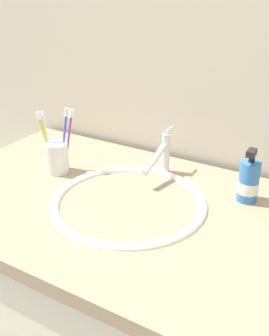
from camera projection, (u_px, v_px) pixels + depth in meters
name	position (u px, v px, depth m)	size (l,w,h in m)	color
tiled_wall_back	(180.00, 42.00, 1.19)	(2.26, 0.04, 2.40)	beige
vanity_counter	(118.00, 315.00, 1.25)	(1.06, 0.66, 0.84)	silver
sink_basin	(129.00, 214.00, 1.07)	(0.41, 0.41, 0.10)	white
faucet	(162.00, 154.00, 1.17)	(0.02, 0.17, 0.14)	silver
toothbrush_cup	(57.00, 158.00, 1.20)	(0.07, 0.07, 0.09)	white
toothbrush_purple	(69.00, 136.00, 1.19)	(0.03, 0.05, 0.18)	purple
toothbrush_blue	(64.00, 136.00, 1.18)	(0.03, 0.04, 0.19)	blue
toothbrush_yellow	(45.00, 138.00, 1.18)	(0.05, 0.01, 0.18)	yellow
toothbrush_white	(47.00, 137.00, 1.18)	(0.04, 0.01, 0.18)	white
soap_dispenser	(249.00, 182.00, 1.04)	(0.06, 0.06, 0.15)	#3372BF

